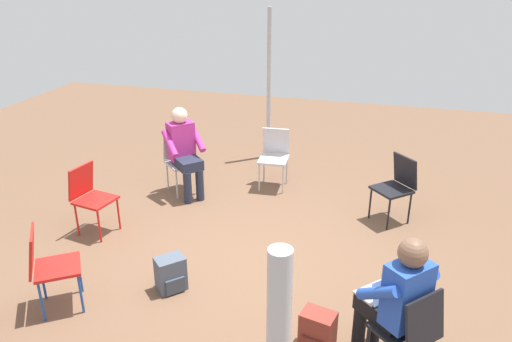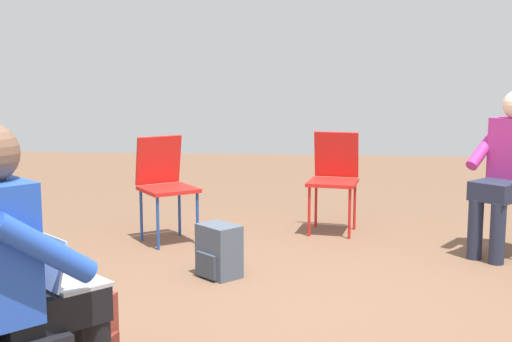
{
  "view_description": "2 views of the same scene",
  "coord_description": "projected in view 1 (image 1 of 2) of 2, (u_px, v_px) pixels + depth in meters",
  "views": [
    {
      "loc": [
        -4.37,
        -1.32,
        3.08
      ],
      "look_at": [
        0.3,
        0.01,
        1.0
      ],
      "focal_mm": 35.0,
      "sensor_mm": 36.0,
      "label": 1
    },
    {
      "loc": [
        0.04,
        -4.01,
        1.46
      ],
      "look_at": [
        -0.29,
        -0.06,
        0.84
      ],
      "focal_mm": 50.0,
      "sensor_mm": 36.0,
      "label": 2
    }
  ],
  "objects": [
    {
      "name": "ground_plane",
      "position": [
        249.0,
        266.0,
        5.41
      ],
      "size": [
        14.0,
        14.0,
        0.0
      ],
      "primitive_type": "plane",
      "color": "brown"
    },
    {
      "name": "person_in_magenta",
      "position": [
        184.0,
        148.0,
        6.78
      ],
      "size": [
        0.63,
        0.63,
        1.24
      ],
      "rotation": [
        0.0,
        0.0,
        2.38
      ],
      "color": "#23283D",
      "rests_on": "ground"
    },
    {
      "name": "backpack_by_empty_chair",
      "position": [
        317.0,
        333.0,
        4.21
      ],
      "size": [
        0.29,
        0.32,
        0.36
      ],
      "rotation": [
        0.0,
        0.0,
        1.35
      ],
      "color": "maroon",
      "rests_on": "ground"
    },
    {
      "name": "chair_north",
      "position": [
        90.0,
        194.0,
        5.9
      ],
      "size": [
        0.46,
        0.5,
        0.85
      ],
      "rotation": [
        0.0,
        0.0,
        2.97
      ],
      "color": "red",
      "rests_on": "ground"
    },
    {
      "name": "backpack_near_laptop_user",
      "position": [
        171.0,
        275.0,
        4.97
      ],
      "size": [
        0.34,
        0.34,
        0.36
      ],
      "rotation": [
        0.0,
        0.0,
        5.52
      ],
      "color": "#475160",
      "rests_on": "ground"
    },
    {
      "name": "tent_pole_far",
      "position": [
        269.0,
        86.0,
        7.89
      ],
      "size": [
        0.07,
        0.07,
        2.4
      ],
      "primitive_type": "cylinder",
      "color": "#B2B2B7",
      "rests_on": "ground"
    },
    {
      "name": "chair_southwest",
      "position": [
        410.0,
        329.0,
        3.76
      ],
      "size": [
        0.58,
        0.59,
        0.85
      ],
      "rotation": [
        0.0,
        0.0,
        -0.74
      ],
      "color": "black",
      "rests_on": "ground"
    },
    {
      "name": "chair_northwest",
      "position": [
        48.0,
        263.0,
        4.57
      ],
      "size": [
        0.57,
        0.58,
        0.85
      ],
      "rotation": [
        0.0,
        0.0,
        -2.52
      ],
      "color": "red",
      "rests_on": "ground"
    },
    {
      "name": "chair_southeast",
      "position": [
        397.0,
        184.0,
        6.17
      ],
      "size": [
        0.58,
        0.59,
        0.85
      ],
      "rotation": [
        0.0,
        0.0,
        0.76
      ],
      "color": "black",
      "rests_on": "ground"
    },
    {
      "name": "chair_northeast",
      "position": [
        180.0,
        158.0,
        6.98
      ],
      "size": [
        0.58,
        0.59,
        0.85
      ],
      "rotation": [
        0.0,
        0.0,
        2.38
      ],
      "color": "#B7B7BC",
      "rests_on": "ground"
    },
    {
      "name": "person_with_laptop",
      "position": [
        396.0,
        296.0,
        3.82
      ],
      "size": [
        0.63,
        0.64,
        1.24
      ],
      "rotation": [
        0.0,
        0.0,
        -0.74
      ],
      "color": "black",
      "rests_on": "ground"
    },
    {
      "name": "chair_east",
      "position": [
        274.0,
        154.0,
        7.12
      ],
      "size": [
        0.46,
        0.42,
        0.85
      ],
      "rotation": [
        0.0,
        0.0,
        1.63
      ],
      "color": "#B7B7BC",
      "rests_on": "ground"
    }
  ]
}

